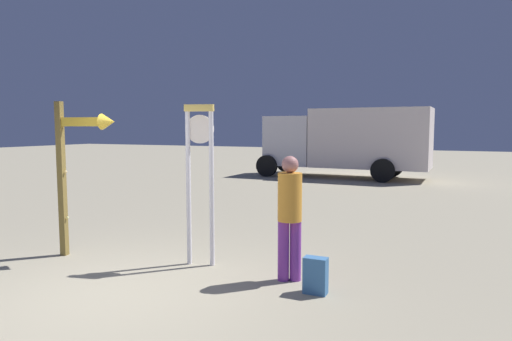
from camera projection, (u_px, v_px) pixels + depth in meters
name	position (u px, v px, depth m)	size (l,w,h in m)	color
ground_plane	(106.00, 297.00, 5.45)	(80.00, 80.00, 0.00)	gray
standing_clock	(200.00, 168.00, 6.63)	(0.45, 0.19, 2.40)	white
arrow_sign	(79.00, 154.00, 7.04)	(1.04, 0.36, 2.47)	olive
person_near_clock	(290.00, 212.00, 5.97)	(0.32, 0.32, 1.69)	purple
backpack	(316.00, 276.00, 5.56)	(0.29, 0.20, 0.46)	teal
box_truck_near	(348.00, 140.00, 18.48)	(6.91, 2.59, 2.83)	silver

